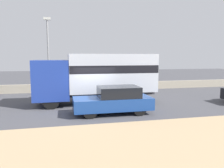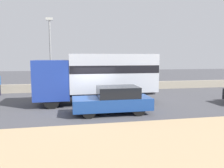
# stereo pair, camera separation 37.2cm
# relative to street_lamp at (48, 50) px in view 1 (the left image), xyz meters

# --- Properties ---
(ground_plane) EXTENTS (80.00, 80.00, 0.00)m
(ground_plane) POSITION_rel_street_lamp_xyz_m (3.08, -6.85, -3.74)
(ground_plane) COLOR #47474C
(dirt_shoulder_foreground) EXTENTS (60.00, 6.97, 0.04)m
(dirt_shoulder_foreground) POSITION_rel_street_lamp_xyz_m (3.08, -12.90, -3.72)
(dirt_shoulder_foreground) COLOR tan
(dirt_shoulder_foreground) RESTS_ON ground_plane
(stone_wall_backdrop) EXTENTS (60.00, 0.35, 0.74)m
(stone_wall_backdrop) POSITION_rel_street_lamp_xyz_m (3.08, 1.01, -3.37)
(stone_wall_backdrop) COLOR #A39984
(stone_wall_backdrop) RESTS_ON ground_plane
(street_lamp) EXTENTS (0.56, 0.28, 6.40)m
(street_lamp) POSITION_rel_street_lamp_xyz_m (0.00, 0.00, 0.00)
(street_lamp) COLOR gray
(street_lamp) RESTS_ON ground_plane
(box_truck) EXTENTS (8.00, 2.53, 3.35)m
(box_truck) POSITION_rel_street_lamp_xyz_m (3.51, -4.67, -1.79)
(box_truck) COLOR navy
(box_truck) RESTS_ON ground_plane
(car_hatchback) EXTENTS (4.32, 1.71, 1.53)m
(car_hatchback) POSITION_rel_street_lamp_xyz_m (3.93, -7.60, -2.98)
(car_hatchback) COLOR navy
(car_hatchback) RESTS_ON ground_plane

